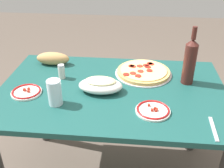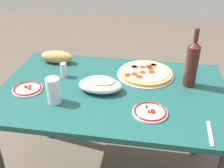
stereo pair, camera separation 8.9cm
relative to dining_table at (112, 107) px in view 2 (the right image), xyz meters
The scene contains 10 objects.
dining_table is the anchor object (origin of this frame).
pepperoni_pizza 0.29m from the dining_table, 132.01° to the right, with size 0.35×0.35×0.03m.
baked_pasta_dish 0.18m from the dining_table, 28.05° to the left, with size 0.24×0.15×0.08m.
wine_bottle 0.51m from the dining_table, 165.15° to the right, with size 0.07×0.07×0.33m.
water_glass 0.38m from the dining_table, 33.07° to the left, with size 0.07×0.07×0.13m, color silver.
side_plate_near 0.32m from the dining_table, 137.94° to the left, with size 0.17×0.17×0.02m.
side_plate_far 0.49m from the dining_table, 11.47° to the left, with size 0.16×0.16×0.02m.
bread_loaf 0.52m from the dining_table, 33.56° to the right, with size 0.22×0.09×0.08m, color tan.
spice_shaker 0.36m from the dining_table, 17.10° to the right, with size 0.04×0.04×0.09m.
fork_right 0.59m from the dining_table, 147.73° to the left, with size 0.17×0.02×0.01m, color #B7B7BC.
Camera 2 is at (-0.21, 1.27, 1.49)m, focal length 43.15 mm.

